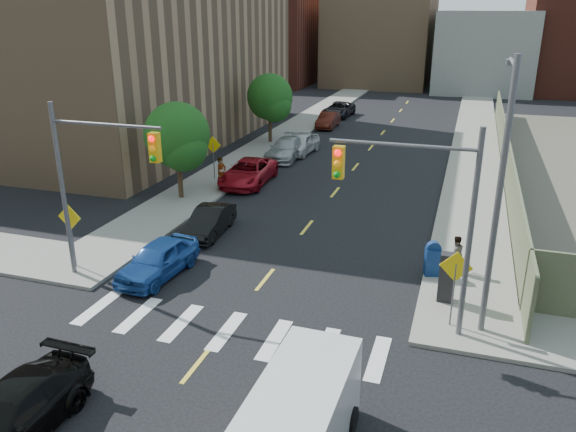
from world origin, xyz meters
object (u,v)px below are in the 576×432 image
Objects in this scene: parked_car_grey at (339,109)px; payphone at (447,277)px; parked_car_silver at (286,149)px; mailbox at (433,259)px; pedestrian_east at (455,254)px; cargo_van at (299,423)px; parked_car_maroon at (328,120)px; parked_car_white at (301,143)px; black_sedan at (9,416)px; parked_car_black at (209,221)px; parked_car_red at (248,172)px; parked_car_blue at (158,260)px; pedestrian_west at (221,173)px.

parked_car_grey is 2.80× the size of payphone.
payphone is (12.16, -18.43, 0.34)m from parked_car_silver.
pedestrian_east reaches higher than mailbox.
cargo_van is at bearing -72.05° from parked_car_silver.
payphone reaches higher than parked_car_maroon.
parked_car_white is at bearing 73.36° from parked_car_silver.
cargo_van is (8.80, -29.34, 0.43)m from parked_car_white.
payphone is at bearing 47.75° from black_sedan.
parked_car_black is 2.60× the size of pedestrian_east.
cargo_van is at bearing -77.68° from parked_car_maroon.
cargo_van is at bearing -67.51° from parked_car_red.
black_sedan is 3.17× the size of pedestrian_east.
cargo_van reaches higher than mailbox.
pedestrian_east reaches higher than parked_car_red.
parked_car_silver is (0.27, 6.62, -0.01)m from parked_car_red.
parked_car_black is 16.75m from parked_car_white.
parked_car_red reaches higher than parked_car_maroon.
payphone reaches higher than mailbox.
parked_car_maroon is 30.63m from mailbox.
parked_car_grey is at bearing -93.16° from pedestrian_east.
mailbox reaches higher than parked_car_grey.
parked_car_white is 0.93× the size of black_sedan.
cargo_van is at bearing -68.23° from parked_car_white.
parked_car_grey is at bearing 92.74° from parked_car_maroon.
parked_car_maroon is at bearing 97.54° from parked_car_white.
parked_car_white reaches higher than parked_car_maroon.
parked_car_silver is at bearing 90.35° from parked_car_black.
parked_car_black is 11.70m from payphone.
parked_car_maroon is (-0.93, 26.85, 0.04)m from parked_car_black.
parked_car_blue is 2.24× the size of pedestrian_west.
payphone is 16.73m from pedestrian_west.
pedestrian_west is at bearing -120.59° from parked_car_red.
parked_car_black is at bearing -140.26° from pedestrian_west.
parked_car_white is at bearing -79.97° from pedestrian_east.
mailbox is 15.07m from pedestrian_west.
payphone reaches higher than parked_car_grey.
parked_car_blue is at bearing 137.77° from cargo_van.
pedestrian_east is (10.10, 13.10, 0.21)m from black_sedan.
parked_car_blue is at bearing -89.17° from parked_car_maroon.
pedestrian_east is at bearing 86.15° from payphone.
pedestrian_east is at bearing -8.29° from parked_car_black.
parked_car_grey is at bearing 90.04° from parked_car_silver.
parked_car_red is at bearing -90.32° from parked_car_white.
pedestrian_east is at bearing 23.25° from parked_car_blue.
black_sedan is at bearing -88.56° from parked_car_black.
mailbox is (11.00, -18.31, 0.08)m from parked_car_white.
mailbox reaches higher than parked_car_silver.
parked_car_red reaches higher than black_sedan.
mailbox is at bearing -41.97° from parked_car_red.
parked_car_silver reaches higher than parked_car_maroon.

